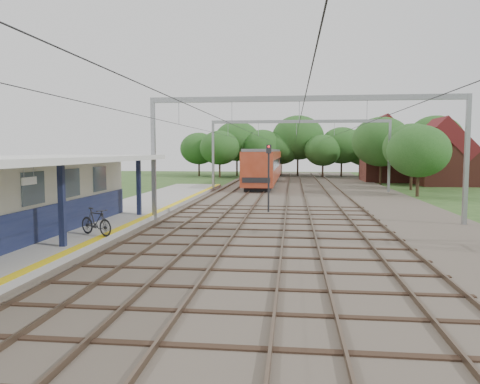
{
  "coord_description": "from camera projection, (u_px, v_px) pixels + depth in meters",
  "views": [
    {
      "loc": [
        2.88,
        -10.89,
        4.02
      ],
      "look_at": [
        -0.2,
        16.36,
        1.6
      ],
      "focal_mm": 35.0,
      "sensor_mm": 36.0,
      "label": 1
    }
  ],
  "objects": [
    {
      "name": "station_building",
      "position": [
        5.0,
        199.0,
        19.2
      ],
      "size": [
        3.41,
        18.0,
        3.4
      ],
      "color": "beige",
      "rests_on": "platform"
    },
    {
      "name": "house_near",
      "position": [
        449.0,
        160.0,
        54.38
      ],
      "size": [
        7.0,
        6.12,
        7.89
      ],
      "color": "brown",
      "rests_on": "ground"
    },
    {
      "name": "train",
      "position": [
        268.0,
        164.0,
        62.67
      ],
      "size": [
        3.14,
        39.03,
        4.1
      ],
      "color": "black",
      "rests_on": "ballast_bed"
    },
    {
      "name": "house_far",
      "position": [
        394.0,
        157.0,
        60.85
      ],
      "size": [
        8.0,
        6.12,
        8.66
      ],
      "color": "brown",
      "rests_on": "ground"
    },
    {
      "name": "platform",
      "position": [
        106.0,
        220.0,
        26.14
      ],
      "size": [
        5.0,
        52.0,
        0.35
      ],
      "primitive_type": "cube",
      "color": "gray",
      "rests_on": "ground"
    },
    {
      "name": "bicycle",
      "position": [
        96.0,
        222.0,
        20.29
      ],
      "size": [
        2.02,
        1.45,
        1.2
      ],
      "primitive_type": "imported",
      "rotation": [
        0.0,
        0.0,
        1.07
      ],
      "color": "black",
      "rests_on": "platform"
    },
    {
      "name": "rail_tracks",
      "position": [
        277.0,
        195.0,
        40.97
      ],
      "size": [
        11.8,
        88.0,
        0.15
      ],
      "color": "brown",
      "rests_on": "ballast_bed"
    },
    {
      "name": "tree_band",
      "position": [
        300.0,
        145.0,
        67.14
      ],
      "size": [
        31.72,
        30.88,
        8.82
      ],
      "color": "#382619",
      "rests_on": "ground"
    },
    {
      "name": "ground",
      "position": [
        173.0,
        315.0,
        11.46
      ],
      "size": [
        160.0,
        160.0,
        0.0
      ],
      "primitive_type": "plane",
      "color": "#2D4C1E",
      "rests_on": "ground"
    },
    {
      "name": "ballast_bed",
      "position": [
        305.0,
        197.0,
        40.7
      ],
      "size": [
        18.0,
        90.0,
        0.1
      ],
      "primitive_type": "cube",
      "color": "#473D33",
      "rests_on": "ground"
    },
    {
      "name": "canopy",
      "position": [
        14.0,
        161.0,
        17.95
      ],
      "size": [
        6.4,
        20.0,
        3.44
      ],
      "color": "#111735",
      "rests_on": "platform"
    },
    {
      "name": "yellow_stripe",
      "position": [
        145.0,
        217.0,
        25.87
      ],
      "size": [
        0.45,
        52.0,
        0.01
      ],
      "primitive_type": "cube",
      "color": "yellow",
      "rests_on": "platform"
    },
    {
      "name": "catenary_system",
      "position": [
        300.0,
        131.0,
        35.62
      ],
      "size": [
        17.22,
        88.0,
        7.0
      ],
      "color": "gray",
      "rests_on": "ground"
    },
    {
      "name": "signal_post",
      "position": [
        269.0,
        170.0,
        29.75
      ],
      "size": [
        0.34,
        0.3,
        4.41
      ],
      "rotation": [
        0.0,
        0.0,
        0.3
      ],
      "color": "black",
      "rests_on": "ground"
    }
  ]
}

